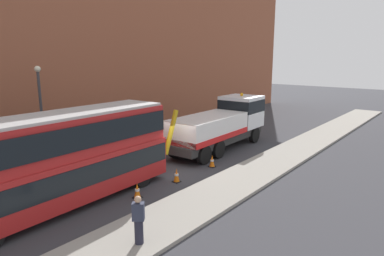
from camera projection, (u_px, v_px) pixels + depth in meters
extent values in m
plane|color=#38383D|center=(167.00, 170.00, 19.50)|extent=(120.00, 120.00, 0.00)
cube|color=gray|center=(229.00, 186.00, 16.92)|extent=(60.00, 2.80, 0.15)
cube|color=#935138|center=(70.00, 31.00, 23.17)|extent=(60.00, 1.20, 16.00)
cube|color=#2D2D2D|center=(218.00, 137.00, 23.65)|extent=(9.06, 2.49, 0.55)
cube|color=silver|center=(241.00, 111.00, 25.86)|extent=(2.68, 2.68, 2.30)
cube|color=black|center=(241.00, 105.00, 25.76)|extent=(2.71, 2.71, 0.90)
cube|color=silver|center=(208.00, 127.00, 22.43)|extent=(6.18, 2.79, 1.40)
cube|color=red|center=(208.00, 134.00, 22.54)|extent=(6.18, 2.84, 0.36)
cylinder|color=#B79914|center=(171.00, 132.00, 19.46)|extent=(1.24, 0.32, 2.52)
sphere|color=orange|center=(242.00, 94.00, 25.59)|extent=(0.24, 0.24, 0.24)
cylinder|color=black|center=(229.00, 131.00, 26.94)|extent=(1.17, 0.38, 1.16)
cylinder|color=black|center=(254.00, 135.00, 25.64)|extent=(1.17, 0.38, 1.16)
cylinder|color=black|center=(190.00, 144.00, 23.03)|extent=(1.17, 0.38, 1.16)
cylinder|color=black|center=(218.00, 149.00, 21.72)|extent=(1.17, 0.38, 1.16)
cylinder|color=black|center=(175.00, 149.00, 21.77)|extent=(1.17, 0.38, 1.16)
cylinder|color=black|center=(204.00, 155.00, 20.47)|extent=(1.17, 0.38, 1.16)
cube|color=#AD1E1E|center=(57.00, 179.00, 14.41)|extent=(11.07, 2.84, 1.90)
cube|color=#AD1E1E|center=(54.00, 138.00, 14.03)|extent=(10.85, 2.74, 1.70)
cube|color=black|center=(57.00, 174.00, 14.36)|extent=(10.96, 2.89, 0.90)
cube|color=black|center=(54.00, 136.00, 14.01)|extent=(10.74, 2.88, 1.00)
cube|color=#B2B2B2|center=(52.00, 116.00, 13.85)|extent=(10.63, 2.63, 0.12)
cube|color=yellow|center=(148.00, 129.00, 18.47)|extent=(0.11, 1.50, 0.44)
cylinder|color=black|center=(113.00, 168.00, 18.25)|extent=(1.05, 0.33, 1.04)
cylinder|color=black|center=(142.00, 176.00, 16.99)|extent=(1.05, 0.33, 1.04)
cylinder|color=#232333|center=(139.00, 232.00, 11.55)|extent=(0.42, 0.42, 0.85)
cube|color=#2D3347|center=(138.00, 212.00, 11.40)|extent=(0.45, 0.48, 0.62)
sphere|color=tan|center=(138.00, 199.00, 11.31)|extent=(0.24, 0.24, 0.24)
cone|color=orange|center=(137.00, 191.00, 15.62)|extent=(0.32, 0.32, 0.72)
cylinder|color=white|center=(137.00, 190.00, 15.61)|extent=(0.21, 0.21, 0.10)
cube|color=black|center=(137.00, 198.00, 15.69)|extent=(0.36, 0.36, 0.04)
cone|color=orange|center=(177.00, 175.00, 17.60)|extent=(0.32, 0.32, 0.72)
cylinder|color=white|center=(176.00, 175.00, 17.60)|extent=(0.21, 0.21, 0.10)
cube|color=black|center=(177.00, 182.00, 17.68)|extent=(0.36, 0.36, 0.04)
cone|color=orange|center=(212.00, 161.00, 20.01)|extent=(0.32, 0.32, 0.72)
cylinder|color=white|center=(212.00, 160.00, 20.00)|extent=(0.21, 0.21, 0.10)
cube|color=black|center=(212.00, 166.00, 20.08)|extent=(0.36, 0.36, 0.04)
cylinder|color=#38383D|center=(42.00, 119.00, 20.13)|extent=(0.16, 0.16, 5.50)
sphere|color=#EAE5C6|center=(37.00, 69.00, 19.52)|extent=(0.36, 0.36, 0.36)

